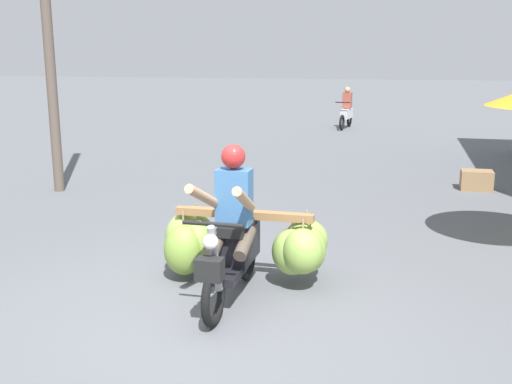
# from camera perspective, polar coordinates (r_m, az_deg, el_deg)

# --- Properties ---
(ground_plane) EXTENTS (120.00, 120.00, 0.00)m
(ground_plane) POSITION_cam_1_polar(r_m,az_deg,el_deg) (5.64, -5.36, -12.46)
(ground_plane) COLOR #56595E
(motorbike_main_loaded) EXTENTS (1.85, 1.86, 1.58)m
(motorbike_main_loaded) POSITION_cam_1_polar(r_m,az_deg,el_deg) (6.33, -1.72, -4.83)
(motorbike_main_loaded) COLOR black
(motorbike_main_loaded) RESTS_ON ground
(motorbike_distant_ahead_left) EXTENTS (0.51, 1.62, 1.40)m
(motorbike_distant_ahead_left) POSITION_cam_1_polar(r_m,az_deg,el_deg) (20.57, 8.70, 7.65)
(motorbike_distant_ahead_left) COLOR black
(motorbike_distant_ahead_left) RESTS_ON ground
(produce_crate) EXTENTS (0.56, 0.40, 0.36)m
(produce_crate) POSITION_cam_1_polar(r_m,az_deg,el_deg) (11.67, 20.44, 1.08)
(produce_crate) COLOR olive
(produce_crate) RESTS_ON ground
(utility_pole) EXTENTS (0.18, 0.18, 6.37)m
(utility_pole) POSITION_cam_1_polar(r_m,az_deg,el_deg) (11.23, -19.54, 16.16)
(utility_pole) COLOR brown
(utility_pole) RESTS_ON ground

